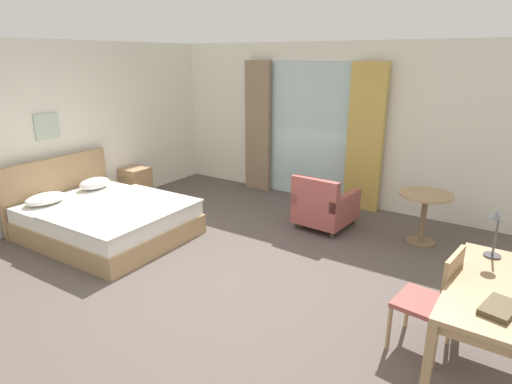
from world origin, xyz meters
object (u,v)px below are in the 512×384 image
object	(u,v)px
nightstand	(136,184)
desk_lamp	(495,226)
writing_desk	(490,296)
framed_picture	(47,126)
round_cafe_table	(425,207)
closed_book	(499,308)
armchair_by_window	(324,206)
bed	(105,218)
desk_chair	(435,297)

from	to	relation	value
nightstand	desk_lamp	size ratio (longest dim) A/B	1.24
writing_desk	framed_picture	distance (m)	5.76
round_cafe_table	closed_book	bearing A→B (deg)	-68.41
armchair_by_window	round_cafe_table	xyz separation A→B (m)	(1.30, 0.23, 0.19)
armchair_by_window	bed	bearing A→B (deg)	-140.99
bed	armchair_by_window	xyz separation A→B (m)	(2.37, 1.92, 0.06)
round_cafe_table	framed_picture	world-z (taller)	framed_picture
bed	desk_chair	size ratio (longest dim) A/B	2.32
nightstand	desk_chair	xyz separation A→B (m)	(5.11, -1.36, 0.23)
nightstand	closed_book	world-z (taller)	closed_book
armchair_by_window	round_cafe_table	distance (m)	1.33
desk_chair	armchair_by_window	distance (m)	2.73
closed_book	armchair_by_window	bearing A→B (deg)	147.10
desk_lamp	framed_picture	world-z (taller)	framed_picture
nightstand	armchair_by_window	bearing A→B (deg)	10.75
nightstand	framed_picture	world-z (taller)	framed_picture
armchair_by_window	framed_picture	xyz separation A→B (m)	(-3.45, -1.92, 1.09)
desk_chair	nightstand	bearing A→B (deg)	165.14
closed_book	round_cafe_table	distance (m)	2.83
nightstand	writing_desk	distance (m)	5.69
framed_picture	bed	bearing A→B (deg)	-0.12
writing_desk	closed_book	size ratio (longest dim) A/B	4.60
closed_book	framed_picture	xyz separation A→B (m)	(-5.78, 0.46, 0.62)
bed	closed_book	distance (m)	4.76
bed	round_cafe_table	xyz separation A→B (m)	(3.67, 2.15, 0.25)
writing_desk	round_cafe_table	world-z (taller)	writing_desk
bed	desk_lamp	size ratio (longest dim) A/B	4.83
bed	armchair_by_window	world-z (taller)	bed
round_cafe_table	desk_chair	bearing A→B (deg)	-75.18
writing_desk	round_cafe_table	size ratio (longest dim) A/B	2.04
closed_book	framed_picture	distance (m)	5.83
nightstand	desk_lamp	bearing A→B (deg)	-10.10
closed_book	armchair_by_window	size ratio (longest dim) A/B	0.36
nightstand	desk_chair	distance (m)	5.30
nightstand	round_cafe_table	bearing A→B (deg)	10.56
writing_desk	desk_lamp	world-z (taller)	desk_lamp
nightstand	armchair_by_window	world-z (taller)	armchair_by_window
bed	desk_chair	xyz separation A→B (m)	(4.26, -0.05, 0.25)
desk_lamp	framed_picture	xyz separation A→B (m)	(-5.64, -0.34, 0.35)
closed_book	desk_lamp	bearing A→B (deg)	112.66
writing_desk	framed_picture	bearing A→B (deg)	178.85
nightstand	round_cafe_table	distance (m)	4.61
framed_picture	round_cafe_table	bearing A→B (deg)	24.37
closed_book	armchair_by_window	world-z (taller)	closed_book
desk_chair	framed_picture	world-z (taller)	framed_picture
writing_desk	armchair_by_window	distance (m)	3.07
desk_chair	framed_picture	distance (m)	5.41
writing_desk	framed_picture	xyz separation A→B (m)	(-5.71, 0.11, 0.73)
closed_book	armchair_by_window	distance (m)	3.37
closed_book	framed_picture	bearing A→B (deg)	-171.90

